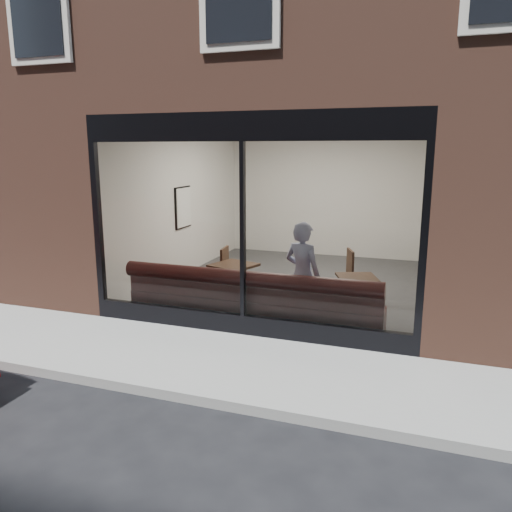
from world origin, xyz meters
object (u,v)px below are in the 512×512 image
(cafe_table_left, at_px, (233,265))
(cafe_chair_right, at_px, (339,288))
(cafe_chair_left, at_px, (215,285))
(cafe_table_right, at_px, (357,278))
(banquette, at_px, (252,312))
(person, at_px, (302,275))

(cafe_table_left, bearing_deg, cafe_chair_right, 28.64)
(cafe_table_left, bearing_deg, cafe_chair_left, 142.82)
(cafe_table_right, bearing_deg, cafe_chair_left, 168.43)
(banquette, xyz_separation_m, cafe_table_right, (1.50, 0.65, 0.52))
(cafe_table_right, height_order, cafe_chair_left, cafe_table_right)
(banquette, distance_m, cafe_table_right, 1.71)
(person, height_order, cafe_table_right, person)
(person, distance_m, cafe_chair_left, 2.22)
(cafe_chair_right, bearing_deg, cafe_chair_left, -8.09)
(banquette, bearing_deg, cafe_chair_left, 134.25)
(cafe_table_left, xyz_separation_m, cafe_chair_right, (1.67, 0.91, -0.50))
(cafe_chair_left, height_order, cafe_chair_right, same)
(banquette, height_order, cafe_chair_right, banquette)
(cafe_table_left, height_order, cafe_chair_right, cafe_table_left)
(cafe_chair_left, bearing_deg, cafe_table_right, 161.20)
(cafe_table_left, bearing_deg, person, -23.51)
(banquette, distance_m, cafe_chair_left, 1.66)
(cafe_table_right, distance_m, cafe_chair_left, 2.76)
(banquette, relative_size, cafe_table_left, 6.01)
(banquette, height_order, cafe_table_right, cafe_table_right)
(person, bearing_deg, cafe_chair_right, -82.05)
(cafe_table_left, relative_size, cafe_chair_left, 1.45)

